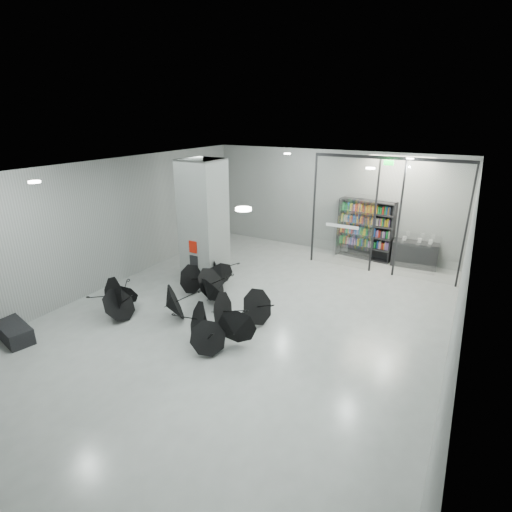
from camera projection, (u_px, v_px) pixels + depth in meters
The scene contains 10 objects.
room at pixel (237, 221), 9.53m from camera, with size 14.00×14.02×4.01m.
column at pixel (204, 222), 12.60m from camera, with size 1.20×1.20×4.00m, color slate.
fire_cabinet at pixel (193, 247), 12.32m from camera, with size 0.28×0.04×0.38m, color #A50A07.
info_panel at pixel (194, 262), 12.49m from camera, with size 0.30×0.03×0.42m, color black.
exit_sign at pixel (389, 163), 12.45m from camera, with size 0.30×0.06×0.15m, color #0CE533.
glass_partition at pixel (384, 212), 13.17m from camera, with size 5.06×0.08×4.00m.
bench at pixel (14, 332), 9.72m from camera, with size 1.27×0.55×0.41m, color black.
bookshelf at pixel (365, 230), 14.95m from camera, with size 2.06×0.41×2.26m, color black, non-canonical shape.
shop_counter at pixel (415, 254), 14.31m from camera, with size 1.56×0.62×0.93m, color black.
umbrella_cluster at pixel (193, 303), 10.94m from camera, with size 5.06×4.66×1.31m.
Camera 1 is at (4.92, -7.85, 5.29)m, focal length 27.59 mm.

